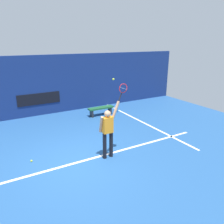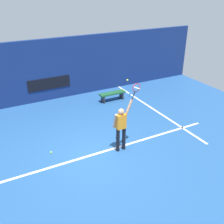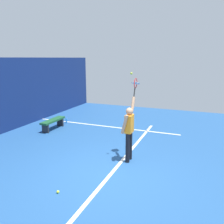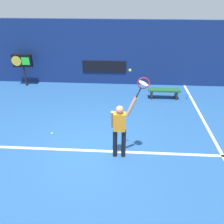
# 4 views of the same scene
# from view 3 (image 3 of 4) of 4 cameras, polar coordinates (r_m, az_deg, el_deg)

# --- Properties ---
(ground_plane) EXTENTS (18.00, 18.00, 0.00)m
(ground_plane) POSITION_cam_3_polar(r_m,az_deg,el_deg) (6.73, -0.65, -14.64)
(ground_plane) COLOR #23518C
(court_baseline) EXTENTS (10.00, 0.10, 0.01)m
(court_baseline) POSITION_cam_3_polar(r_m,az_deg,el_deg) (6.70, -0.07, -14.70)
(court_baseline) COLOR white
(court_baseline) RESTS_ON ground_plane
(court_sideline) EXTENTS (0.10, 7.00, 0.01)m
(court_sideline) POSITION_cam_3_polar(r_m,az_deg,el_deg) (10.96, -2.05, -3.47)
(court_sideline) COLOR white
(court_sideline) RESTS_ON ground_plane
(tennis_player) EXTENTS (0.71, 0.31, 1.96)m
(tennis_player) POSITION_cam_3_polar(r_m,az_deg,el_deg) (7.11, 4.20, -4.29)
(tennis_player) COLOR black
(tennis_player) RESTS_ON ground_plane
(tennis_racket) EXTENTS (0.41, 0.27, 0.62)m
(tennis_racket) POSITION_cam_3_polar(r_m,az_deg,el_deg) (7.37, 5.76, 6.78)
(tennis_racket) COLOR black
(tennis_ball) EXTENTS (0.07, 0.07, 0.07)m
(tennis_ball) POSITION_cam_3_polar(r_m,az_deg,el_deg) (7.02, 4.77, 9.38)
(tennis_ball) COLOR #CCE033
(court_bench) EXTENTS (1.40, 0.36, 0.45)m
(court_bench) POSITION_cam_3_polar(r_m,az_deg,el_deg) (10.75, -14.23, -2.37)
(court_bench) COLOR #1E592D
(court_bench) RESTS_ON ground_plane
(water_bottle) EXTENTS (0.07, 0.07, 0.24)m
(water_bottle) POSITION_cam_3_polar(r_m,az_deg,el_deg) (11.66, -11.08, -2.12)
(water_bottle) COLOR #338CD8
(water_bottle) RESTS_ON ground_plane
(spare_ball) EXTENTS (0.07, 0.07, 0.07)m
(spare_ball) POSITION_cam_3_polar(r_m,az_deg,el_deg) (5.98, -13.08, -18.48)
(spare_ball) COLOR #CCE033
(spare_ball) RESTS_ON ground_plane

